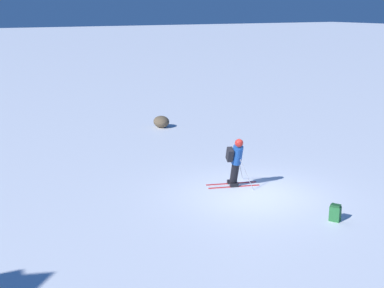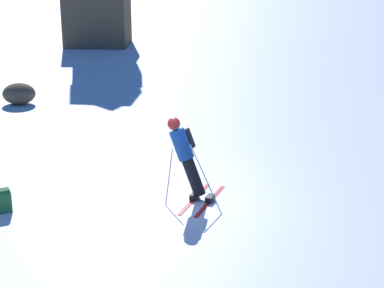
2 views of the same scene
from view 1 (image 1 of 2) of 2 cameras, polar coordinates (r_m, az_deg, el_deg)
ground_plane at (r=17.77m, az=6.40°, el=-5.40°), size 300.00×300.00×0.00m
skier at (r=17.96m, az=4.68°, el=-1.71°), size 1.33×1.86×1.86m
spare_backpack at (r=16.05m, az=15.03°, el=-7.11°), size 0.37×0.34×0.50m
exposed_boulder_1 at (r=27.39m, az=-3.29°, el=2.39°), size 0.92×0.78×0.60m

